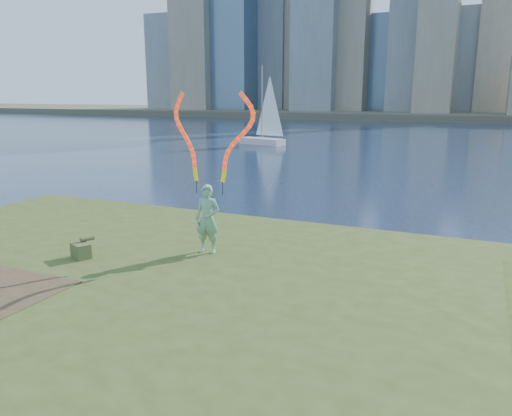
% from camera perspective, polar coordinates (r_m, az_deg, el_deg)
% --- Properties ---
extents(ground, '(320.00, 320.00, 0.00)m').
position_cam_1_polar(ground, '(11.66, -10.97, -9.64)').
color(ground, '#192640').
rests_on(ground, ground).
extents(grassy_knoll, '(20.00, 18.00, 0.80)m').
position_cam_1_polar(grassy_knoll, '(9.91, -18.83, -12.18)').
color(grassy_knoll, '#3B4B1A').
rests_on(grassy_knoll, ground).
extents(far_shore, '(320.00, 40.00, 1.20)m').
position_cam_1_polar(far_shore, '(104.00, 21.02, 9.97)').
color(far_shore, '#4C4738').
rests_on(far_shore, ground).
extents(woman_with_ribbons, '(2.02, 0.50, 3.99)m').
position_cam_1_polar(woman_with_ribbons, '(11.47, -5.53, 1.73)').
color(woman_with_ribbons, '#1A702E').
rests_on(woman_with_ribbons, grassy_knoll).
extents(canvas_bag, '(0.56, 0.63, 0.45)m').
position_cam_1_polar(canvas_bag, '(11.99, -19.34, -4.53)').
color(canvas_bag, '#424725').
rests_on(canvas_bag, grassy_knoll).
extents(sailboat, '(4.56, 2.48, 6.88)m').
position_cam_1_polar(sailboat, '(44.75, 0.93, 8.76)').
color(sailboat, silver).
rests_on(sailboat, ground).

